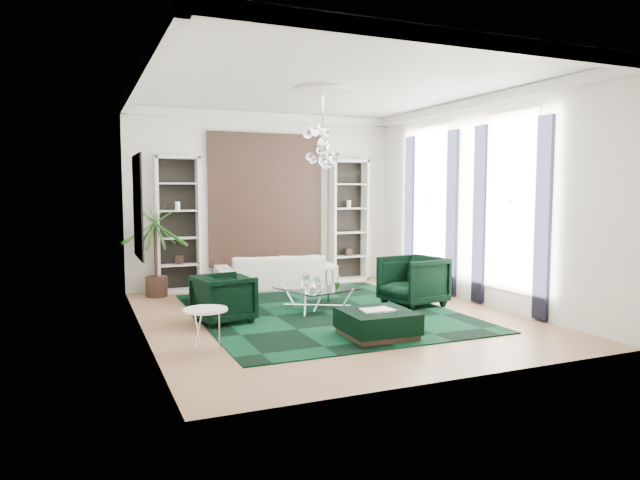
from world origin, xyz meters
name	(u,v)px	position (x,y,z in m)	size (l,w,h in m)	color
floor	(330,316)	(0.00, 0.00, -0.01)	(6.00, 7.00, 0.02)	#A57A57
ceiling	(330,85)	(0.00, 0.00, 3.81)	(6.00, 7.00, 0.02)	white
wall_back	(266,199)	(0.00, 3.51, 1.90)	(6.00, 0.02, 3.80)	silver
wall_front	(461,209)	(0.00, -3.51, 1.90)	(6.00, 0.02, 3.80)	silver
wall_left	(140,204)	(-3.01, 0.00, 1.90)	(0.02, 7.00, 3.80)	silver
wall_right	(478,201)	(3.01, 0.00, 1.90)	(0.02, 7.00, 3.80)	silver
crown_molding	(330,91)	(0.00, 0.00, 3.70)	(6.00, 7.00, 0.18)	white
ceiling_medallion	(323,90)	(0.00, 0.30, 3.77)	(0.90, 0.90, 0.05)	white
tapestry	(266,199)	(0.00, 3.46, 1.90)	(2.50, 0.06, 2.80)	black
shelving_left	(178,224)	(-1.95, 3.31, 1.40)	(0.90, 0.38, 2.80)	white
shelving_right	(349,220)	(1.95, 3.31, 1.40)	(0.90, 0.38, 2.80)	white
painting	(139,207)	(-2.97, 0.60, 1.85)	(0.04, 1.30, 1.60)	black
window_near	(511,202)	(2.99, -0.90, 1.90)	(0.03, 1.10, 2.90)	white
curtain_near_a	(543,219)	(2.96, -1.68, 1.65)	(0.07, 0.30, 3.25)	black
curtain_near_b	(479,215)	(2.96, -0.12, 1.65)	(0.07, 0.30, 3.25)	black
window_far	(431,200)	(2.99, 1.50, 1.90)	(0.03, 1.10, 2.90)	white
curtain_far_a	(452,213)	(2.96, 0.72, 1.65)	(0.07, 0.30, 3.25)	black
curtain_far_b	(410,211)	(2.96, 2.28, 1.65)	(0.07, 0.30, 3.25)	black
rug	(323,312)	(0.00, 0.30, 0.01)	(4.20, 5.00, 0.02)	black
sofa	(275,272)	(0.00, 2.85, 0.37)	(2.51, 0.98, 0.73)	silver
armchair_left	(224,299)	(-1.75, 0.20, 0.39)	(0.83, 0.85, 0.77)	black
armchair_right	(413,281)	(1.75, 0.20, 0.45)	(0.97, 1.00, 0.91)	black
coffee_table	(317,298)	(0.00, 0.55, 0.20)	(1.15, 1.15, 0.39)	white
ottoman_side	(222,289)	(-1.35, 2.00, 0.22)	(0.99, 0.99, 0.44)	black
ottoman_front	(377,324)	(0.05, -1.55, 0.19)	(0.97, 0.97, 0.39)	black
book	(377,310)	(0.05, -1.55, 0.40)	(0.47, 0.31, 0.03)	white
side_table	(206,331)	(-2.35, -1.30, 0.28)	(0.57, 0.57, 0.55)	white
palm	(155,237)	(-2.45, 2.95, 1.19)	(1.49, 1.49, 2.38)	#245D1D
chandelier	(323,146)	(0.00, 0.30, 2.85)	(0.87, 0.87, 0.78)	white
table_plant	(338,281)	(0.29, 0.31, 0.52)	(0.14, 0.11, 0.25)	#245D1D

